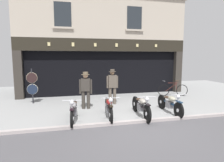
# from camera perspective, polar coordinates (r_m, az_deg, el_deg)

# --- Properties ---
(ground) EXTENTS (21.97, 22.00, 0.18)m
(ground) POSITION_cam_1_polar(r_m,az_deg,el_deg) (5.94, 10.82, -15.85)
(ground) COLOR gray
(shop_facade) EXTENTS (10.27, 4.42, 5.93)m
(shop_facade) POSITION_cam_1_polar(r_m,az_deg,el_deg) (13.20, -3.53, 4.49)
(shop_facade) COLOR black
(shop_facade) RESTS_ON ground
(motorcycle_left) EXTENTS (0.62, 1.95, 0.90)m
(motorcycle_left) POSITION_cam_1_polar(r_m,az_deg,el_deg) (6.99, -11.32, -8.38)
(motorcycle_left) COLOR black
(motorcycle_left) RESTS_ON ground
(motorcycle_center_left) EXTENTS (0.62, 2.02, 0.90)m
(motorcycle_center_left) POSITION_cam_1_polar(r_m,az_deg,el_deg) (7.22, -0.97, -7.70)
(motorcycle_center_left) COLOR black
(motorcycle_center_left) RESTS_ON ground
(motorcycle_center) EXTENTS (0.62, 2.06, 0.92)m
(motorcycle_center) POSITION_cam_1_polar(r_m,az_deg,el_deg) (7.43, 8.60, -7.33)
(motorcycle_center) COLOR black
(motorcycle_center) RESTS_ON ground
(motorcycle_center_right) EXTENTS (0.62, 2.00, 0.90)m
(motorcycle_center_right) POSITION_cam_1_polar(r_m,az_deg,el_deg) (8.12, 16.80, -6.35)
(motorcycle_center_right) COLOR black
(motorcycle_center_right) RESTS_ON ground
(salesman_left) EXTENTS (0.55, 0.36, 1.63)m
(salesman_left) POSITION_cam_1_polar(r_m,az_deg,el_deg) (8.46, -7.82, -2.19)
(salesman_left) COLOR #38332D
(salesman_left) RESTS_ON ground
(shopkeeper_center) EXTENTS (0.56, 0.34, 1.69)m
(shopkeeper_center) POSITION_cam_1_polar(r_m,az_deg,el_deg) (9.19, 0.10, -1.18)
(shopkeeper_center) COLOR brown
(shopkeeper_center) RESTS_ON ground
(tyre_sign_pole) EXTENTS (0.52, 0.06, 1.71)m
(tyre_sign_pole) POSITION_cam_1_polar(r_m,az_deg,el_deg) (10.12, -22.64, -0.81)
(tyre_sign_pole) COLOR #232328
(tyre_sign_pole) RESTS_ON ground
(advert_board_near) EXTENTS (0.83, 0.03, 1.10)m
(advert_board_near) POSITION_cam_1_polar(r_m,az_deg,el_deg) (12.12, 6.91, 4.70)
(advert_board_near) COLOR beige
(leaning_bicycle) EXTENTS (1.72, 0.58, 0.93)m
(leaning_bicycle) POSITION_cam_1_polar(r_m,az_deg,el_deg) (11.80, 17.65, -2.45)
(leaning_bicycle) COLOR black
(leaning_bicycle) RESTS_ON ground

